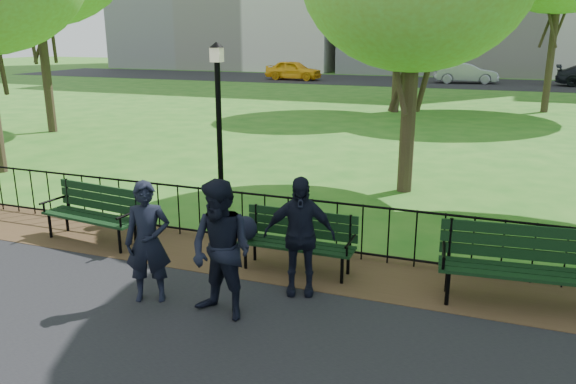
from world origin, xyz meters
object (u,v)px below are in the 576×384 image
at_px(park_bench_right_a, 519,257).
at_px(park_bench_main, 281,232).
at_px(taxi, 293,70).
at_px(sedan_silver, 466,73).
at_px(person_left, 148,242).
at_px(lamppost, 219,120).
at_px(park_bench_left_a, 95,208).
at_px(person_mid, 221,251).
at_px(person_right, 299,236).

bearing_deg(park_bench_right_a, park_bench_main, 175.13).
relative_size(taxi, sedan_silver, 0.98).
bearing_deg(taxi, person_left, -160.58).
height_order(lamppost, taxi, lamppost).
height_order(lamppost, person_left, lamppost).
bearing_deg(park_bench_left_a, person_mid, -20.33).
relative_size(person_left, person_right, 0.99).
bearing_deg(lamppost, park_bench_main, -47.43).
height_order(park_bench_right_a, person_left, person_left).
height_order(person_left, taxi, person_left).
xyz_separation_m(park_bench_main, lamppost, (-2.22, 2.42, 1.18)).
distance_m(person_mid, taxi, 35.66).
relative_size(park_bench_right_a, person_mid, 1.16).
bearing_deg(person_mid, taxi, 120.40).
height_order(person_mid, sedan_silver, person_mid).
distance_m(park_bench_main, person_right, 0.86).
bearing_deg(sedan_silver, person_left, 166.27).
bearing_deg(park_bench_right_a, taxi, 108.99).
distance_m(person_right, sedan_silver, 34.26).
xyz_separation_m(park_bench_main, taxi, (-11.52, 32.19, 0.14)).
distance_m(park_bench_main, person_left, 1.98).
bearing_deg(person_right, person_left, -170.07).
bearing_deg(person_left, park_bench_main, 26.63).
distance_m(person_left, sedan_silver, 35.17).
relative_size(park_bench_left_a, sedan_silver, 0.44).
xyz_separation_m(park_bench_main, person_right, (0.50, -0.65, 0.24)).
relative_size(lamppost, person_left, 2.02).
xyz_separation_m(park_bench_left_a, park_bench_right_a, (6.54, 0.03, 0.05)).
relative_size(park_bench_left_a, park_bench_right_a, 0.92).
bearing_deg(sedan_silver, taxi, 85.78).
bearing_deg(lamppost, park_bench_right_a, -23.60).
bearing_deg(park_bench_left_a, park_bench_main, 6.34).
bearing_deg(person_mid, park_bench_left_a, 164.88).
bearing_deg(taxi, park_bench_right_a, -152.92).
bearing_deg(lamppost, person_mid, -62.70).
xyz_separation_m(park_bench_main, person_left, (-1.23, -1.52, 0.23)).
xyz_separation_m(park_bench_main, park_bench_left_a, (-3.33, 0.01, 0.01)).
bearing_deg(person_right, lamppost, 114.83).
bearing_deg(taxi, park_bench_left_a, -163.27).
xyz_separation_m(lamppost, person_right, (2.72, -3.07, -0.93)).
bearing_deg(person_right, taxi, 93.32).
relative_size(park_bench_right_a, person_left, 1.26).
bearing_deg(lamppost, taxi, 107.35).
xyz_separation_m(park_bench_left_a, person_right, (3.83, -0.66, 0.23)).
xyz_separation_m(park_bench_left_a, person_mid, (3.18, -1.62, 0.29)).
bearing_deg(taxi, lamppost, -160.20).
bearing_deg(park_bench_right_a, park_bench_left_a, 174.62).
bearing_deg(park_bench_right_a, lamppost, 150.77).
xyz_separation_m(person_right, taxi, (-12.02, 32.84, -0.10)).
relative_size(park_bench_right_a, sedan_silver, 0.48).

